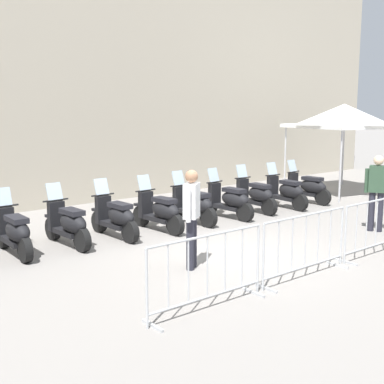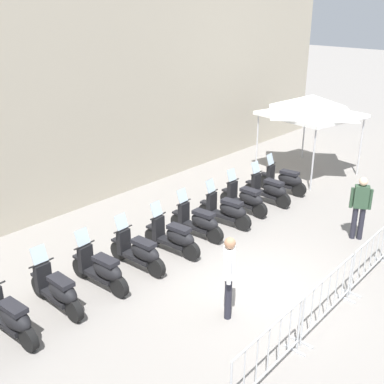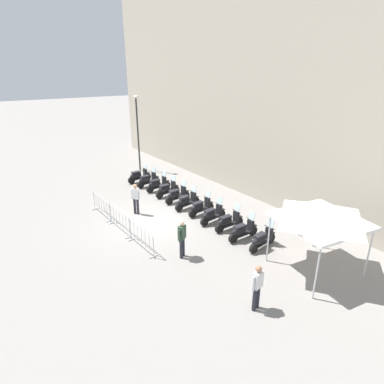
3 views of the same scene
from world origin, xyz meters
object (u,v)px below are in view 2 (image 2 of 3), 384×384
motorcycle_2 (57,290)px  motorcycle_7 (227,210)px  motorcycle_6 (199,222)px  canopy_tent (312,106)px  motorcycle_1 (10,317)px  motorcycle_4 (139,252)px  motorcycle_3 (101,269)px  motorcycle_5 (174,237)px  motorcycle_8 (245,198)px  officer_by_barriers (229,273)px  barrier_segment_2 (371,257)px  motorcycle_9 (269,190)px  barrier_segment_0 (268,355)px  barrier_segment_1 (328,297)px  motorcycle_10 (284,180)px  officer_mid_plaza (360,205)px

motorcycle_2 → motorcycle_7: bearing=10.4°
motorcycle_6 → canopy_tent: size_ratio=0.59×
motorcycle_1 → motorcycle_4: (3.17, 0.71, 0.00)m
motorcycle_3 → motorcycle_5: bearing=8.6°
motorcycle_8 → officer_by_barriers: officer_by_barriers is taller
motorcycle_1 → motorcycle_2: same height
motorcycle_8 → barrier_segment_2: size_ratio=0.86×
motorcycle_7 → motorcycle_9: size_ratio=0.98×
barrier_segment_0 → barrier_segment_1: same height
motorcycle_3 → barrier_segment_1: 4.74m
motorcycle_2 → canopy_tent: (10.69, 2.65, 2.06)m
motorcycle_1 → motorcycle_10: 9.75m
motorcycle_4 → motorcycle_6: bearing=12.6°
motorcycle_1 → barrier_segment_0: motorcycle_1 is taller
barrier_segment_0 → motorcycle_3: bearing=102.4°
barrier_segment_0 → officer_mid_plaza: size_ratio=1.16×
motorcycle_5 → motorcycle_10: (5.28, 1.21, 0.00)m
barrier_segment_1 → motorcycle_7: bearing=74.0°
motorcycle_10 → motorcycle_3: bearing=-168.4°
motorcycle_10 → barrier_segment_0: size_ratio=0.85×
motorcycle_8 → barrier_segment_0: size_ratio=0.86×
motorcycle_3 → motorcycle_5: 2.17m
barrier_segment_0 → canopy_tent: canopy_tent is taller
motorcycle_4 → motorcycle_9: same height
motorcycle_9 → canopy_tent: size_ratio=0.59×
barrier_segment_2 → officer_by_barriers: 3.64m
motorcycle_4 → motorcycle_7: 3.25m
barrier_segment_0 → barrier_segment_2: (4.16, 0.87, 0.00)m
barrier_segment_0 → barrier_segment_1: bearing=11.8°
barrier_segment_2 → officer_by_barriers: size_ratio=1.16×
motorcycle_1 → motorcycle_4: 3.25m
motorcycle_2 → barrier_segment_0: motorcycle_2 is taller
motorcycle_4 → motorcycle_5: size_ratio=1.00×
barrier_segment_2 → motorcycle_7: bearing=101.2°
motorcycle_4 → canopy_tent: size_ratio=0.59×
motorcycle_3 → motorcycle_5: same height
canopy_tent → motorcycle_2: bearing=-166.1°
barrier_segment_0 → motorcycle_7: bearing=55.6°
motorcycle_9 → barrier_segment_2: bearing=-106.5°
barrier_segment_2 → officer_by_barriers: (-3.51, 0.85, 0.46)m
motorcycle_8 → motorcycle_10: (2.14, 0.42, 0.00)m
motorcycle_2 → motorcycle_6: (4.25, 0.87, 0.00)m
motorcycle_8 → motorcycle_5: bearing=-165.9°
motorcycle_3 → barrier_segment_0: motorcycle_3 is taller
motorcycle_3 → barrier_segment_2: 6.02m
motorcycle_5 → motorcycle_9: same height
motorcycle_2 → motorcycle_10: same height
barrier_segment_0 → officer_mid_plaza: (5.59, 2.20, 0.46)m
motorcycle_3 → canopy_tent: 10.14m
barrier_segment_0 → officer_by_barriers: bearing=69.4°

